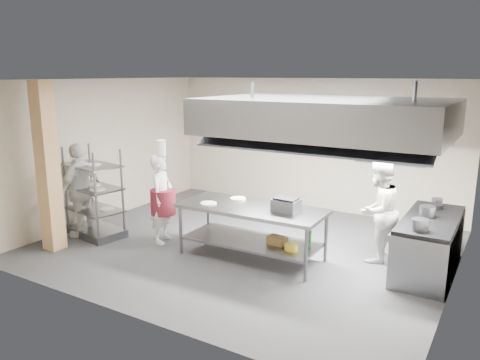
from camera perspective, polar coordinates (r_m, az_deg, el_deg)
The scene contains 23 objects.
floor at distance 8.73m, azimuth 0.68°, elevation -7.97°, with size 7.00×7.00×0.00m, color #2B2B2D.
ceiling at distance 8.15m, azimuth 0.73°, elevation 12.14°, with size 7.00×7.00×0.00m, color silver.
wall_back at distance 10.97m, azimuth 8.64°, elevation 4.32°, with size 7.00×7.00×0.00m, color tan.
wall_left at distance 10.49m, azimuth -16.09°, elevation 3.57°, with size 6.00×6.00×0.00m, color tan.
wall_right at distance 7.25m, azimuth 25.35°, elevation -1.17°, with size 6.00×6.00×0.00m, color tan.
column at distance 8.84m, azimuth -22.37°, elevation 1.43°, with size 0.30×0.30×3.00m, color tan.
exhaust_hood at distance 7.99m, azimuth 10.35°, elevation 7.60°, with size 4.00×2.50×0.60m, color gray.
hood_strip_a at distance 8.38m, azimuth 4.48°, elevation 5.81°, with size 1.60×0.12×0.04m, color white.
hood_strip_b at distance 7.75m, azimuth 16.50°, elevation 4.75°, with size 1.60×0.12×0.04m, color white.
wall_shelf at distance 10.28m, azimuth 17.61°, elevation 3.29°, with size 1.50×0.28×0.04m, color gray.
island at distance 8.04m, azimuth 1.41°, elevation -6.38°, with size 2.50×1.04×0.91m, color gray, non-canonical shape.
island_worktop at distance 7.91m, azimuth 1.43°, elevation -3.47°, with size 2.50×1.04×0.06m, color gray.
island_undershelf at distance 8.09m, azimuth 1.41°, elevation -7.42°, with size 2.30×0.94×0.04m, color slate.
pass_rack at distance 9.44m, azimuth -17.41°, elevation -1.45°, with size 1.16×0.67×1.73m, color gray, non-canonical shape.
cooking_range at distance 8.08m, azimuth 22.02°, elevation -7.53°, with size 0.80×2.00×0.84m, color slate.
range_top at distance 7.94m, azimuth 22.29°, elevation -4.47°, with size 0.78×1.96×0.06m, color black.
chef_head at distance 8.80m, azimuth -9.47°, elevation -2.27°, with size 0.61×0.40×1.66m, color silver.
chef_line at distance 8.14m, azimuth 16.47°, elevation -3.62°, with size 0.84×0.66×1.74m, color silver.
chef_plating at distance 9.49m, azimuth -18.82°, elevation -1.18°, with size 1.07×0.45×1.83m, color white.
griddle at distance 7.65m, azimuth 5.64°, elevation -3.08°, with size 0.41×0.32×0.20m, color slate.
wicker_basket at distance 7.89m, azimuth 4.56°, elevation -7.33°, with size 0.31×0.21×0.13m, color olive.
stockpot at distance 7.95m, azimuth 21.87°, elevation -3.56°, with size 0.24×0.24×0.17m, color slate.
plate_stack at distance 9.51m, azimuth -17.28°, elevation -3.26°, with size 0.28×0.28×0.05m, color white.
Camera 1 is at (4.10, -7.05, 3.11)m, focal length 35.00 mm.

